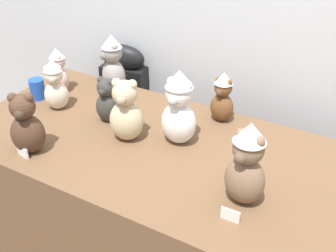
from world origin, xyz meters
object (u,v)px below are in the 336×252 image
at_px(display_table, 168,213).
at_px(teddy_bear_blush, 59,70).
at_px(teddy_bear_sand, 126,112).
at_px(teddy_bear_ash, 113,64).
at_px(teddy_bear_cocoa, 26,125).
at_px(teddy_bear_chestnut, 222,98).
at_px(teddy_bear_cream, 55,85).
at_px(teddy_bear_snow, 179,108).
at_px(teddy_bear_charcoal, 107,101).
at_px(teddy_bear_mocha, 246,165).
at_px(party_cup_blue, 37,89).
at_px(instrument_case, 126,114).

bearing_deg(display_table, teddy_bear_blush, 165.69).
distance_m(teddy_bear_sand, teddy_bear_ash, 0.50).
relative_size(display_table, teddy_bear_cocoa, 6.91).
bearing_deg(teddy_bear_cocoa, teddy_bear_chestnut, 17.44).
bearing_deg(teddy_bear_blush, teddy_bear_cream, -26.49).
height_order(teddy_bear_cream, teddy_bear_snow, teddy_bear_snow).
height_order(teddy_bear_sand, teddy_bear_charcoal, teddy_bear_sand).
relative_size(teddy_bear_mocha, teddy_bear_blush, 1.35).
xyz_separation_m(teddy_bear_mocha, teddy_bear_chestnut, (-0.30, 0.50, -0.04)).
relative_size(teddy_bear_snow, teddy_bear_ash, 1.10).
height_order(teddy_bear_sand, teddy_bear_ash, teddy_bear_ash).
bearing_deg(teddy_bear_charcoal, teddy_bear_snow, -4.27).
relative_size(teddy_bear_charcoal, party_cup_blue, 2.11).
xyz_separation_m(teddy_bear_cream, party_cup_blue, (-0.17, 0.03, -0.08)).
bearing_deg(teddy_bear_cocoa, teddy_bear_sand, 13.86).
distance_m(display_table, teddy_bear_snow, 0.57).
relative_size(teddy_bear_snow, teddy_bear_chestnut, 1.39).
relative_size(display_table, teddy_bear_cream, 7.31).
bearing_deg(teddy_bear_ash, teddy_bear_snow, 6.12).
relative_size(teddy_bear_blush, teddy_bear_cocoa, 0.88).
bearing_deg(teddy_bear_blush, teddy_bear_sand, 5.57).
bearing_deg(teddy_bear_ash, teddy_bear_sand, -15.00).
bearing_deg(teddy_bear_sand, instrument_case, 109.14).
bearing_deg(teddy_bear_snow, teddy_bear_sand, -154.84).
bearing_deg(teddy_bear_cream, teddy_bear_chestnut, -13.01).
distance_m(teddy_bear_sand, party_cup_blue, 0.66).
bearing_deg(teddy_bear_charcoal, display_table, -15.66).
height_order(teddy_bear_chestnut, party_cup_blue, teddy_bear_chestnut).
distance_m(teddy_bear_snow, teddy_bear_ash, 0.62).
distance_m(teddy_bear_charcoal, teddy_bear_cocoa, 0.41).
height_order(teddy_bear_mocha, teddy_bear_charcoal, teddy_bear_mocha).
height_order(display_table, teddy_bear_cream, teddy_bear_cream).
height_order(instrument_case, teddy_bear_cream, teddy_bear_cream).
height_order(teddy_bear_cream, teddy_bear_mocha, teddy_bear_mocha).
distance_m(display_table, teddy_bear_cocoa, 0.80).
relative_size(teddy_bear_snow, teddy_bear_cocoa, 1.24).
relative_size(teddy_bear_sand, teddy_bear_snow, 0.85).
relative_size(teddy_bear_mocha, teddy_bear_snow, 0.96).
distance_m(instrument_case, teddy_bear_blush, 0.59).
height_order(teddy_bear_sand, teddy_bear_snow, teddy_bear_snow).
bearing_deg(teddy_bear_ash, teddy_bear_charcoal, -27.00).
height_order(teddy_bear_ash, teddy_bear_cocoa, teddy_bear_ash).
xyz_separation_m(teddy_bear_cocoa, teddy_bear_chestnut, (0.62, 0.65, -0.01)).
height_order(teddy_bear_charcoal, teddy_bear_ash, teddy_bear_ash).
distance_m(teddy_bear_sand, teddy_bear_blush, 0.64).
relative_size(teddy_bear_sand, teddy_bear_cocoa, 1.05).
bearing_deg(instrument_case, teddy_bear_chestnut, -25.02).
relative_size(teddy_bear_sand, teddy_bear_ash, 0.93).
height_order(display_table, teddy_bear_charcoal, teddy_bear_charcoal).
relative_size(teddy_bear_cream, teddy_bear_cocoa, 0.95).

